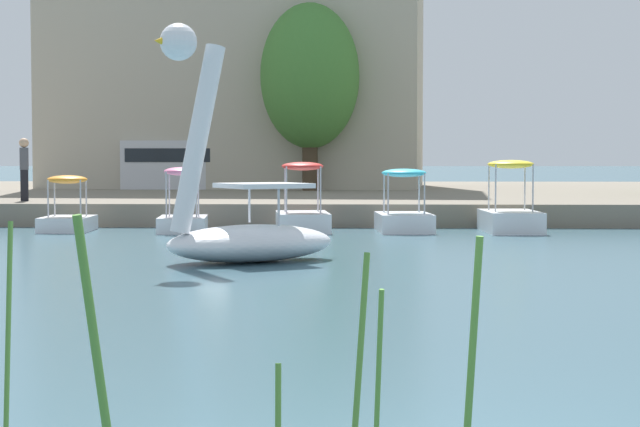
% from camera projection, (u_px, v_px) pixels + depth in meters
% --- Properties ---
extents(shore_bank_far, '(131.54, 26.88, 0.59)m').
position_uv_depth(shore_bank_far, '(372.00, 197.00, 39.88)').
color(shore_bank_far, slate).
rests_on(shore_bank_far, ground_plane).
extents(swan_boat, '(3.28, 2.79, 3.87)m').
position_uv_depth(swan_boat, '(241.00, 218.00, 17.61)').
color(swan_boat, white).
rests_on(swan_boat, ground_plane).
extents(pedal_boat_yellow, '(1.31, 2.34, 1.69)m').
position_uv_depth(pedal_boat_yellow, '(510.00, 213.00, 25.03)').
color(pedal_boat_yellow, white).
rests_on(pedal_boat_yellow, ground_plane).
extents(pedal_boat_cyan, '(1.38, 2.13, 1.48)m').
position_uv_depth(pedal_boat_cyan, '(404.00, 213.00, 25.12)').
color(pedal_boat_cyan, white).
rests_on(pedal_boat_cyan, ground_plane).
extents(pedal_boat_red, '(1.42, 2.21, 1.64)m').
position_uv_depth(pedal_boat_red, '(303.00, 213.00, 25.09)').
color(pedal_boat_red, white).
rests_on(pedal_boat_red, ground_plane).
extents(pedal_boat_pink, '(1.27, 1.92, 1.52)m').
position_uv_depth(pedal_boat_pink, '(183.00, 213.00, 25.03)').
color(pedal_boat_pink, white).
rests_on(pedal_boat_pink, ground_plane).
extents(pedal_boat_orange, '(1.20, 1.77, 1.33)m').
position_uv_depth(pedal_boat_orange, '(68.00, 215.00, 25.26)').
color(pedal_boat_orange, white).
rests_on(pedal_boat_orange, ground_plane).
extents(tree_broadleaf_behind_dock, '(4.46, 4.52, 6.66)m').
position_uv_depth(tree_broadleaf_behind_dock, '(310.00, 77.00, 37.87)').
color(tree_broadleaf_behind_dock, '#423323').
rests_on(tree_broadleaf_behind_dock, shore_bank_far).
extents(person_on_path, '(0.27, 0.27, 1.68)m').
position_uv_depth(person_on_path, '(24.00, 167.00, 28.46)').
color(person_on_path, black).
rests_on(person_on_path, shore_bank_far).
extents(parked_van, '(4.48, 1.83, 1.81)m').
position_uv_depth(parked_van, '(184.00, 163.00, 40.01)').
color(parked_van, silver).
rests_on(parked_van, shore_bank_far).
extents(apartment_block, '(15.00, 9.25, 12.79)m').
position_uv_depth(apartment_block, '(241.00, 28.00, 42.77)').
color(apartment_block, '#B2A893').
rests_on(apartment_block, shore_bank_far).
extents(reed_clump_foreground, '(2.96, 1.12, 1.51)m').
position_uv_depth(reed_clump_foreground, '(316.00, 407.00, 4.53)').
color(reed_clump_foreground, '#4C7F33').
rests_on(reed_clump_foreground, ground_plane).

